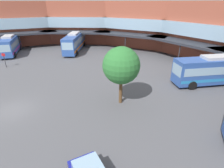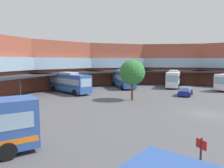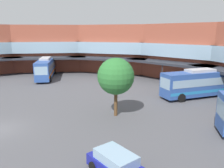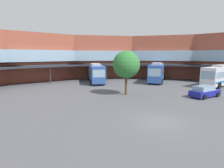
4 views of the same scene
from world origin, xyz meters
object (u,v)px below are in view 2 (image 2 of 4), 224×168
(parked_car, at_px, (185,91))
(bus_2, at_px, (69,82))
(bus_0, at_px, (174,78))
(bus_3, at_px, (123,79))
(plaza_tree, at_px, (132,73))
(stop_sign_post, at_px, (201,157))

(parked_car, bearing_deg, bus_2, 108.24)
(bus_0, xyz_separation_m, bus_2, (-19.21, 13.78, 0.01))
(bus_0, bearing_deg, bus_3, -64.06)
(bus_0, distance_m, plaza_tree, 19.51)
(bus_0, relative_size, plaza_tree, 1.71)
(bus_2, relative_size, bus_3, 1.20)
(bus_2, xyz_separation_m, parked_car, (8.61, -19.10, -1.21))
(bus_2, height_order, parked_car, bus_2)
(bus_0, relative_size, bus_2, 0.95)
(stop_sign_post, bearing_deg, bus_2, 55.96)
(parked_car, height_order, stop_sign_post, stop_sign_post)
(bus_3, xyz_separation_m, parked_car, (-3.27, -14.33, -1.28))
(plaza_tree, bearing_deg, bus_0, -1.09)
(bus_3, bearing_deg, plaza_tree, -11.46)
(bus_0, height_order, parked_car, bus_0)
(bus_3, distance_m, stop_sign_post, 36.72)
(bus_2, relative_size, stop_sign_post, 4.51)
(bus_2, xyz_separation_m, stop_sign_post, (-17.81, -26.36, -0.44))
(bus_3, height_order, plaza_tree, plaza_tree)
(bus_3, height_order, parked_car, bus_3)
(parked_car, xyz_separation_m, plaza_tree, (-8.77, 5.69, 3.49))
(parked_car, height_order, plaza_tree, plaza_tree)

